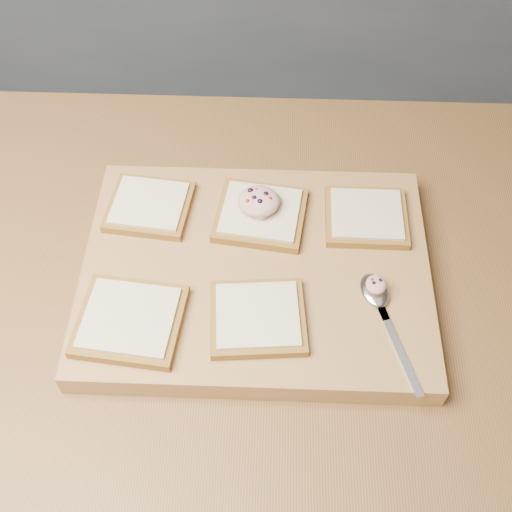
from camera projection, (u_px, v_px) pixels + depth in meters
The scene contains 11 objects.
ground at pixel (188, 490), 1.58m from camera, with size 4.00×4.00×0.00m, color #515459.
island_counter at pixel (167, 420), 1.22m from camera, with size 2.00×0.80×0.90m.
cutting_board at pixel (256, 273), 0.85m from camera, with size 0.45×0.35×0.04m, color #9F7B44.
bread_far_left at pixel (149, 206), 0.89m from camera, with size 0.12×0.11×0.02m.
bread_far_center at pixel (260, 214), 0.88m from camera, with size 0.13×0.12×0.02m.
bread_far_right at pixel (366, 217), 0.88m from camera, with size 0.11×0.10×0.02m.
bread_near_left at pixel (130, 320), 0.78m from camera, with size 0.14×0.13×0.02m.
bread_near_center at pixel (258, 317), 0.78m from camera, with size 0.12×0.12×0.02m.
tuna_salad_dollop at pixel (259, 201), 0.86m from camera, with size 0.06×0.05×0.03m.
spoon at pixel (378, 299), 0.80m from camera, with size 0.07×0.17×0.01m.
spoon_salad at pixel (376, 284), 0.80m from camera, with size 0.03×0.03×0.02m.
Camera 1 is at (0.19, -0.46, 1.62)m, focal length 45.00 mm.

